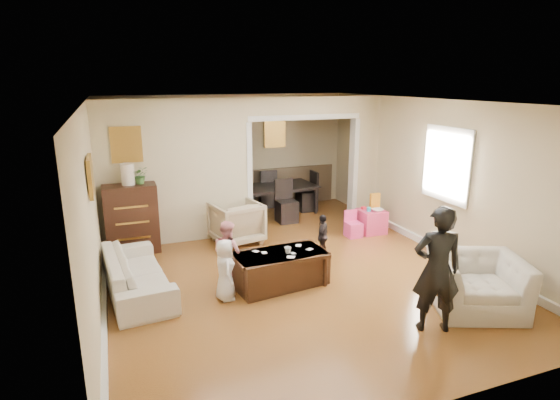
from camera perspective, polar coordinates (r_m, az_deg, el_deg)
name	(u,v)px	position (r m, az deg, el deg)	size (l,w,h in m)	color
floor	(284,266)	(7.36, 0.56, -8.31)	(7.00, 7.00, 0.00)	#915B25
partition_left	(177,172)	(8.32, -12.89, 3.46)	(2.75, 0.18, 2.60)	#C5B890
partition_right	(364,159)	(9.62, 10.51, 5.09)	(0.55, 0.18, 2.60)	#C5B890
partition_header	(304,106)	(8.86, 3.05, 11.83)	(2.22, 0.18, 0.35)	#C5B890
window_pane	(447,164)	(7.97, 20.36, 4.23)	(0.03, 0.95, 1.10)	white
framed_art_partition	(126,145)	(8.07, -18.85, 6.65)	(0.45, 0.03, 0.55)	brown
framed_art_sofa_wall	(90,176)	(5.81, -22.84, 2.80)	(0.03, 0.55, 0.40)	brown
framed_art_alcove	(275,134)	(10.43, -0.66, 8.32)	(0.45, 0.03, 0.55)	brown
sofa	(137,273)	(6.70, -17.67, -8.80)	(1.95, 0.76, 0.57)	beige
armchair_back	(236,222)	(8.29, -5.53, -2.82)	(0.82, 0.84, 0.77)	tan
armchair_front	(477,284)	(6.44, 23.67, -9.69)	(1.10, 0.96, 0.71)	beige
dresser	(132,219)	(8.15, -18.23, -2.25)	(0.87, 0.49, 1.20)	black
table_lamp	(128,174)	(7.97, -18.68, 3.11)	(0.22, 0.22, 0.36)	beige
potted_plant	(140,175)	(7.98, -17.23, 3.02)	(0.27, 0.23, 0.30)	#3A652D
coffee_table	(280,269)	(6.63, 0.00, -8.69)	(1.32, 0.66, 0.49)	#361F11
coffee_cup	(288,250)	(6.50, 0.99, -6.36)	(0.10, 0.10, 0.09)	silver
play_table	(371,221)	(9.01, 11.46, -2.64)	(0.47, 0.47, 0.45)	#E13B71
cereal_box	(375,201)	(9.05, 11.90, -0.10)	(0.20, 0.07, 0.30)	yellow
cyan_cup	(369,209)	(8.84, 11.17, -1.16)	(0.08, 0.08, 0.08)	#27B6C4
toy_block	(363,208)	(8.98, 10.49, -0.99)	(0.08, 0.06, 0.05)	red
play_bowl	(378,210)	(8.87, 12.23, -1.27)	(0.21, 0.21, 0.05)	white
dining_table	(276,200)	(10.04, -0.51, 0.00)	(1.79, 1.00, 0.63)	black
adult_person	(437,269)	(5.61, 19.21, -8.29)	(0.56, 0.37, 1.54)	black
child_kneel_a	(225,270)	(6.19, -6.95, -8.75)	(0.42, 0.27, 0.85)	white
child_kneel_b	(228,253)	(6.61, -6.65, -6.65)	(0.47, 0.37, 0.97)	pink
child_toddler	(323,236)	(7.61, 5.42, -4.54)	(0.44, 0.18, 0.75)	black
craft_papers	(287,251)	(6.58, 0.85, -6.52)	(0.88, 0.51, 0.00)	white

